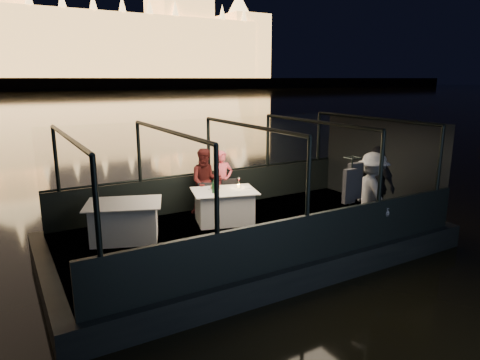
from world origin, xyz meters
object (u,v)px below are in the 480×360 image
person_man_maroon (206,184)px  passenger_stripe (372,195)px  passenger_dark (375,188)px  person_woman_coral (222,181)px  coat_stand (350,199)px  dining_table_central (224,206)px  wine_bottle (213,186)px  chair_port_left (209,200)px  dining_table_aft (125,222)px  chair_port_right (233,195)px

person_man_maroon → passenger_stripe: (2.45, -3.04, 0.10)m
person_man_maroon → passenger_dark: passenger_dark is taller
person_woman_coral → passenger_stripe: size_ratio=0.86×
person_woman_coral → passenger_dark: 3.68m
passenger_stripe → passenger_dark: size_ratio=0.98×
coat_stand → person_man_maroon: (-1.74, 3.13, -0.15)m
passenger_dark → passenger_stripe: bearing=-49.8°
person_woman_coral → passenger_dark: passenger_dark is taller
dining_table_central → wine_bottle: size_ratio=4.92×
chair_port_left → coat_stand: 3.34m
dining_table_aft → chair_port_left: chair_port_left is taller
chair_port_right → passenger_dark: (2.44, -2.32, 0.40)m
coat_stand → person_woman_coral: bearing=111.7°
wine_bottle → passenger_dark: bearing=-27.8°
chair_port_left → passenger_stripe: (2.55, -2.67, 0.40)m
dining_table_aft → passenger_dark: passenger_dark is taller
passenger_stripe → wine_bottle: 3.45m
dining_table_central → chair_port_right: (0.51, 0.53, 0.06)m
dining_table_aft → person_man_maroon: (2.24, 0.78, 0.36)m
chair_port_right → person_woman_coral: 0.46m
dining_table_aft → passenger_dark: 5.59m
person_woman_coral → dining_table_aft: bearing=-163.1°
dining_table_aft → wine_bottle: 2.07m
dining_table_central → person_man_maroon: person_man_maroon is taller
chair_port_right → person_man_maroon: 0.72m
dining_table_aft → person_woman_coral: (2.72, 0.82, 0.36)m
chair_port_left → dining_table_central: bearing=-48.0°
coat_stand → person_man_maroon: bearing=119.1°
chair_port_right → person_woman_coral: size_ratio=0.54×
dining_table_aft → passenger_dark: bearing=-19.2°
passenger_dark → person_woman_coral: bearing=-133.0°
chair_port_left → coat_stand: coat_stand is taller
passenger_stripe → passenger_dark: 0.72m
dining_table_aft → passenger_dark: (5.26, -1.83, 0.47)m
chair_port_left → wine_bottle: (-0.15, -0.52, 0.47)m
chair_port_left → passenger_dark: passenger_dark is taller
dining_table_aft → person_man_maroon: person_man_maroon is taller
chair_port_right → wine_bottle: wine_bottle is taller
chair_port_left → person_woman_coral: person_woman_coral is taller
person_man_maroon → chair_port_right: bearing=-8.0°
chair_port_left → chair_port_right: 0.68m
passenger_dark → wine_bottle: bearing=-114.6°
dining_table_aft → coat_stand: coat_stand is taller
chair_port_left → passenger_dark: size_ratio=0.45×
chair_port_right → person_man_maroon: person_man_maroon is taller
dining_table_central → wine_bottle: 0.62m
dining_table_central → passenger_stripe: passenger_stripe is taller
passenger_stripe → person_man_maroon: bearing=54.1°
person_woman_coral → passenger_stripe: passenger_stripe is taller
chair_port_left → passenger_stripe: 3.71m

